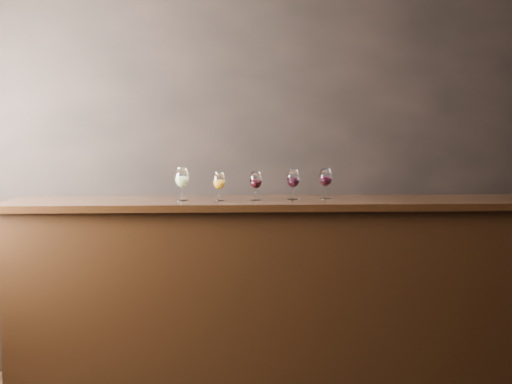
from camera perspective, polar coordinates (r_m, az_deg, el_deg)
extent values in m
cube|color=black|center=(5.53, 0.44, 2.32)|extent=(5.00, 0.02, 2.80)
cube|color=black|center=(4.66, 1.54, -8.21)|extent=(3.35, 1.14, 1.15)
cube|color=black|center=(4.58, 1.55, -0.88)|extent=(3.47, 1.23, 0.04)
cube|color=black|center=(5.32, -6.39, -7.65)|extent=(2.72, 0.40, 0.98)
cylinder|color=white|center=(4.51, -5.93, -0.66)|extent=(0.08, 0.08, 0.00)
cylinder|color=white|center=(4.51, -5.94, -0.13)|extent=(0.01, 0.01, 0.08)
ellipsoid|color=white|center=(4.50, -5.95, 1.18)|extent=(0.09, 0.09, 0.13)
cylinder|color=white|center=(4.50, -5.95, 1.90)|extent=(0.07, 0.07, 0.01)
ellipsoid|color=#BDCF6B|center=(4.50, -5.94, 0.91)|extent=(0.07, 0.07, 0.06)
cylinder|color=white|center=(4.47, -2.96, -0.69)|extent=(0.06, 0.06, 0.00)
cylinder|color=white|center=(4.47, -2.97, -0.23)|extent=(0.01, 0.01, 0.07)
ellipsoid|color=white|center=(4.46, -2.97, 0.91)|extent=(0.08, 0.08, 0.11)
cylinder|color=white|center=(4.46, -2.97, 1.54)|extent=(0.06, 0.06, 0.01)
ellipsoid|color=orange|center=(4.46, -2.97, 0.68)|extent=(0.06, 0.06, 0.05)
cylinder|color=white|center=(4.52, -0.02, -0.64)|extent=(0.07, 0.07, 0.00)
cylinder|color=white|center=(4.51, -0.02, -0.17)|extent=(0.01, 0.01, 0.07)
ellipsoid|color=white|center=(4.51, -0.02, 0.98)|extent=(0.08, 0.08, 0.11)
cylinder|color=white|center=(4.51, -0.02, 1.61)|extent=(0.06, 0.06, 0.01)
ellipsoid|color=black|center=(4.51, -0.02, 0.74)|extent=(0.06, 0.06, 0.05)
cylinder|color=white|center=(4.58, 2.98, -0.58)|extent=(0.07, 0.07, 0.00)
cylinder|color=white|center=(4.57, 2.99, -0.09)|extent=(0.01, 0.01, 0.07)
ellipsoid|color=white|center=(4.57, 2.99, 1.11)|extent=(0.08, 0.08, 0.12)
cylinder|color=white|center=(4.56, 2.99, 1.78)|extent=(0.06, 0.06, 0.01)
ellipsoid|color=black|center=(4.57, 2.99, 0.87)|extent=(0.07, 0.07, 0.05)
cylinder|color=white|center=(4.69, 5.59, -0.48)|extent=(0.07, 0.07, 0.00)
cylinder|color=white|center=(4.69, 5.59, 0.00)|extent=(0.01, 0.01, 0.08)
ellipsoid|color=white|center=(4.68, 5.60, 1.19)|extent=(0.08, 0.08, 0.12)
cylinder|color=white|center=(4.68, 5.60, 1.85)|extent=(0.06, 0.06, 0.01)
ellipsoid|color=black|center=(4.68, 5.60, 0.95)|extent=(0.07, 0.07, 0.05)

